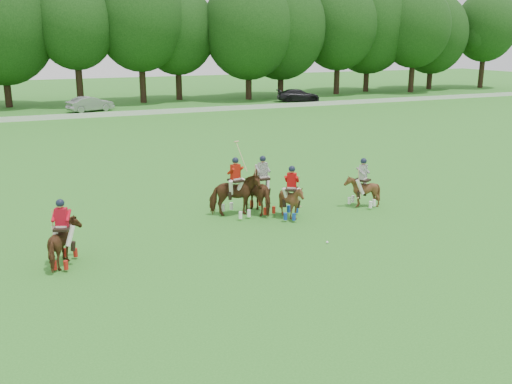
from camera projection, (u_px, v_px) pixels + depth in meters
name	position (u px, v px, depth m)	size (l,w,h in m)	color
ground	(275.00, 274.00, 17.27)	(180.00, 180.00, 0.00)	#297120
tree_line	(78.00, 24.00, 57.82)	(117.98, 14.32, 14.75)	black
boundary_rail	(95.00, 115.00, 50.91)	(120.00, 0.10, 0.44)	white
car_mid	(90.00, 104.00, 54.85)	(1.53, 4.38, 1.44)	gray
car_right	(298.00, 95.00, 63.43)	(1.92, 4.73, 1.37)	black
polo_red_a	(64.00, 242.00, 17.73)	(1.34, 1.86, 2.16)	#472812
polo_red_b	(236.00, 195.00, 22.67)	(1.96, 1.78, 2.93)	#472812
polo_red_c	(291.00, 200.00, 22.40)	(1.62, 1.66, 2.12)	#472812
polo_stripe_a	(263.00, 192.00, 23.20)	(1.22, 1.99, 2.34)	#472812
polo_stripe_b	(362.00, 190.00, 23.93)	(1.56, 1.61, 2.09)	#472812
polo_ball	(327.00, 242.00, 19.81)	(0.09, 0.09, 0.09)	white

